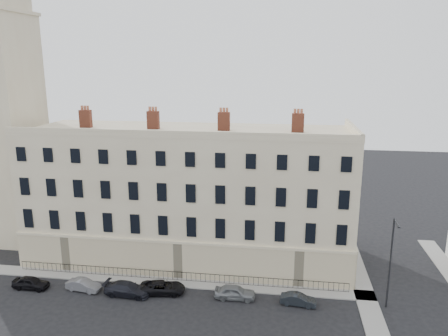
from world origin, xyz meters
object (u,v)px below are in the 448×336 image
Objects in this scene: car_e at (235,292)px; streetlamp at (391,259)px; car_b at (84,285)px; car_f at (298,300)px; car_a at (31,283)px; car_d at (162,287)px; car_c at (127,289)px.

streetlamp is at bearing -89.01° from car_e.
car_f is (21.28, 0.30, -0.03)m from car_b.
car_a is 20.71m from car_e.
car_d reaches higher than car_b.
car_e reaches higher than car_f.
car_c is 10.57m from car_e.
car_a is 35.18m from streetlamp.
streetlamp is (34.90, 1.38, 4.26)m from car_a.
car_b is 15.24m from car_e.
car_a is 10.15m from car_c.
car_b is 0.40× the size of streetlamp.
streetlamp is (24.75, 1.28, 4.22)m from car_c.
car_e is 0.45× the size of streetlamp.
streetlamp reaches higher than car_f.
car_b is 0.89× the size of car_e.
car_d is 1.32× the size of car_f.
car_f is (13.30, -0.30, -0.06)m from car_d.
streetlamp is (14.21, 0.41, 4.21)m from car_e.
car_b is 0.77× the size of car_c.
car_f is at bearing -99.06° from car_d.
car_b is 4.70m from car_c.
car_e reaches higher than car_b.
car_c reaches higher than car_d.
car_c is at bearing 98.39° from car_f.
car_e is at bearing -78.97° from car_b.
streetlamp reaches higher than car_c.
streetlamp is at bearing -83.77° from car_c.
car_e reaches higher than car_d.
car_a reaches higher than car_f.
streetlamp reaches higher than car_e.
car_e is at bearing -97.76° from car_d.
car_a is at bearing 97.87° from car_f.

